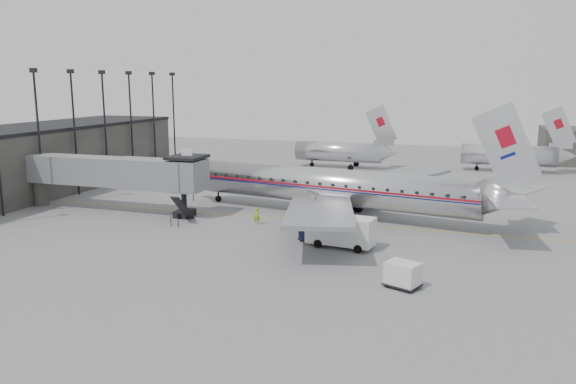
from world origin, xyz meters
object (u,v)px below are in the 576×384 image
Objects in this scene: service_van at (341,231)px; ramp_worker at (257,216)px; baggage_cart_navy at (315,231)px; baggage_cart_white at (403,274)px; airliner at (338,187)px.

ramp_worker is at bearing 160.18° from service_van.
ramp_worker is at bearing 166.64° from baggage_cart_navy.
baggage_cart_navy is at bearing 156.48° from baggage_cart_white.
baggage_cart_white is 1.65× the size of ramp_worker.
ramp_worker is (-15.70, 13.00, -0.11)m from baggage_cart_white.
baggage_cart_white reaches higher than ramp_worker.
airliner is at bearing 19.18° from ramp_worker.
baggage_cart_white is (6.10, -8.01, -0.46)m from service_van.
baggage_cart_navy is (-2.61, 0.93, -0.42)m from service_van.
baggage_cart_navy reaches higher than ramp_worker.
baggage_cart_navy is 1.02× the size of baggage_cart_white.
baggage_cart_navy is at bearing -78.22° from airliner.
baggage_cart_white is (8.71, -8.94, -0.05)m from baggage_cart_navy.
ramp_worker is at bearing 162.59° from baggage_cart_white.
baggage_cart_navy reaches higher than baggage_cart_white.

